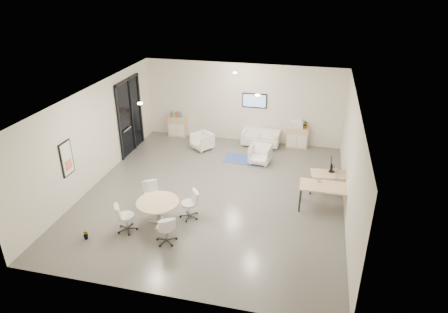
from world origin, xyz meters
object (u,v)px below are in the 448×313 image
armchair_left (202,140)px  sideboard_left (178,127)px  loveseat (261,138)px  round_table (158,204)px  sideboard_right (297,137)px  desk_front (326,188)px  armchair_right (260,154)px  desk_rear (331,176)px

armchair_left → sideboard_left: bearing=179.0°
loveseat → round_table: round_table is taller
sideboard_right → desk_front: sideboard_right is taller
sideboard_right → desk_front: size_ratio=0.56×
sideboard_right → loveseat: sideboard_right is taller
round_table → loveseat: bearing=72.1°
sideboard_left → desk_front: 7.53m
sideboard_right → round_table: size_ratio=0.71×
armchair_right → desk_rear: (2.50, -1.58, 0.22)m
armchair_left → round_table: armchair_left is taller
sideboard_left → armchair_right: (3.80, -1.76, -0.05)m
loveseat → desk_front: desk_front is taller
desk_front → round_table: bearing=-157.8°
sideboard_left → sideboard_right: bearing=-0.1°
sideboard_right → armchair_right: sideboard_right is taller
desk_rear → sideboard_left: bearing=146.4°
sideboard_right → loveseat: 1.44m
armchair_right → round_table: bearing=-109.6°
armchair_right → round_table: (-2.17, -4.47, 0.26)m
round_table → desk_front: bearing=22.4°
desk_rear → round_table: (-4.67, -2.89, 0.04)m
sideboard_right → sideboard_left: bearing=179.9°
sideboard_left → sideboard_right: size_ratio=1.02×
loveseat → desk_rear: 4.20m
loveseat → armchair_left: (-2.20, -0.89, 0.07)m
desk_rear → round_table: round_table is taller
armchair_right → desk_rear: size_ratio=0.57×
sideboard_left → round_table: size_ratio=0.73×
armchair_right → desk_rear: 2.97m
armchair_right → desk_front: desk_front is taller
sideboard_left → armchair_left: sideboard_left is taller
sideboard_left → sideboard_right: (5.01, -0.01, -0.01)m
armchair_right → desk_rear: bearing=-26.0°
armchair_left → round_table: size_ratio=0.62×
sideboard_left → desk_rear: bearing=-27.9°
sideboard_right → desk_rear: size_ratio=0.63×
armchair_left → desk_rear: bearing=10.8°
sideboard_left → armchair_right: bearing=-24.9°
sideboard_left → armchair_left: (1.38, -1.04, -0.06)m
armchair_left → sideboard_right: bearing=51.8°
loveseat → armchair_left: armchair_left is taller
desk_front → round_table: desk_front is taller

